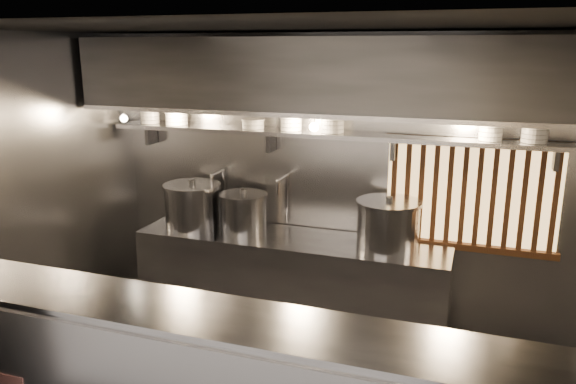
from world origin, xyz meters
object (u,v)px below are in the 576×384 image
Objects in this scene: pendant_bulb at (314,127)px; stock_pot_mid at (244,212)px; stock_pot_left at (193,205)px; heat_lamp at (122,112)px; stock_pot_right at (388,225)px.

pendant_bulb is 0.37× the size of stock_pot_mid.
pendant_bulb is 0.29× the size of stock_pot_left.
stock_pot_right is (2.52, 0.29, -0.94)m from heat_lamp.
stock_pot_left is at bearing -176.56° from stock_pot_mid.
heat_lamp reaches higher than stock_pot_left.
heat_lamp reaches higher than pendant_bulb.
pendant_bulb is 1.11m from stock_pot_mid.
stock_pot_left is 1.96m from stock_pot_right.
heat_lamp is 0.52× the size of stock_pot_right.
heat_lamp is 1.50m from stock_pot_mid.
heat_lamp is at bearing -153.98° from stock_pot_left.
stock_pot_mid is (1.10, 0.31, -0.97)m from heat_lamp.
stock_pot_mid is 1.42m from stock_pot_right.
heat_lamp is at bearing -169.00° from pendant_bulb.
heat_lamp is 1.87× the size of pendant_bulb.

